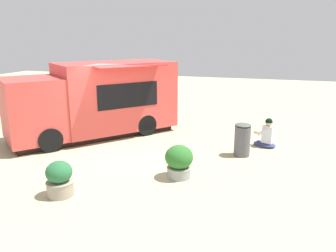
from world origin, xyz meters
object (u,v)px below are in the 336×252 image
object	(u,v)px
person_customer	(267,136)
planter_flowering_far	(60,179)
food_truck	(96,101)
planter_flowering_near	(179,161)
trash_bin	(242,139)

from	to	relation	value
person_customer	planter_flowering_far	world-z (taller)	person_customer
food_truck	planter_flowering_near	world-z (taller)	food_truck
trash_bin	person_customer	bearing A→B (deg)	-121.78
planter_flowering_near	planter_flowering_far	size ratio (longest dim) A/B	1.05
food_truck	person_customer	distance (m)	5.72
person_customer	planter_flowering_near	world-z (taller)	person_customer
food_truck	planter_flowering_far	distance (m)	4.70
planter_flowering_far	trash_bin	xyz separation A→B (m)	(-3.46, -3.77, 0.10)
food_truck	planter_flowering_near	distance (m)	4.62
planter_flowering_near	trash_bin	size ratio (longest dim) A/B	0.85
planter_flowering_far	trash_bin	distance (m)	5.12
food_truck	trash_bin	bearing A→B (deg)	173.15
trash_bin	planter_flowering_near	bearing A→B (deg)	57.92
planter_flowering_near	trash_bin	xyz separation A→B (m)	(-1.30, -2.07, 0.06)
food_truck	person_customer	size ratio (longest dim) A/B	6.06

